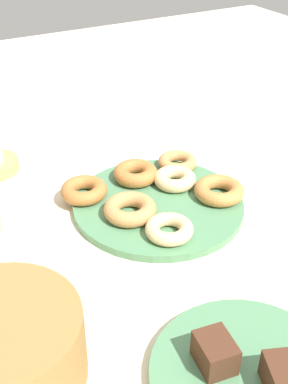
{
  "coord_description": "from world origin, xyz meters",
  "views": [
    {
      "loc": [
        -0.66,
        0.39,
        0.53
      ],
      "look_at": [
        0.0,
        0.03,
        0.04
      ],
      "focal_mm": 47.16,
      "sensor_mm": 36.0,
      "label": 1
    }
  ],
  "objects_px": {
    "donut_3": "(130,209)",
    "brownie_near": "(284,377)",
    "donut_4": "(84,190)",
    "brownie_far": "(215,353)",
    "donut_0": "(219,191)",
    "donut_6": "(135,173)",
    "donut_plate": "(158,205)",
    "basket": "(2,349)",
    "donut_2": "(177,162)",
    "donut_5": "(175,179)",
    "cake_plate": "(248,376)",
    "donut_1": "(169,229)"
  },
  "relations": [
    {
      "from": "donut_1",
      "to": "donut_6",
      "type": "height_order",
      "value": "donut_6"
    },
    {
      "from": "donut_2",
      "to": "donut_3",
      "type": "xyz_separation_m",
      "value": [
        -0.1,
        0.16,
        0.0
      ]
    },
    {
      "from": "donut_plate",
      "to": "donut_1",
      "type": "xyz_separation_m",
      "value": [
        -0.09,
        0.03,
        0.02
      ]
    },
    {
      "from": "donut_2",
      "to": "donut_6",
      "type": "height_order",
      "value": "donut_6"
    },
    {
      "from": "donut_1",
      "to": "cake_plate",
      "type": "height_order",
      "value": "donut_1"
    },
    {
      "from": "donut_0",
      "to": "donut_3",
      "type": "height_order",
      "value": "donut_3"
    },
    {
      "from": "donut_0",
      "to": "donut_5",
      "type": "xyz_separation_m",
      "value": [
        0.08,
        0.05,
        -0.0
      ]
    },
    {
      "from": "donut_5",
      "to": "basket",
      "type": "bearing_deg",
      "value": 122.69
    },
    {
      "from": "donut_plate",
      "to": "brownie_near",
      "type": "height_order",
      "value": "brownie_near"
    },
    {
      "from": "donut_plate",
      "to": "donut_4",
      "type": "bearing_deg",
      "value": 53.89
    },
    {
      "from": "cake_plate",
      "to": "donut_3",
      "type": "bearing_deg",
      "value": -4.14
    },
    {
      "from": "donut_1",
      "to": "donut_3",
      "type": "bearing_deg",
      "value": 21.38
    },
    {
      "from": "donut_0",
      "to": "brownie_near",
      "type": "distance_m",
      "value": 0.41
    },
    {
      "from": "donut_3",
      "to": "donut_4",
      "type": "distance_m",
      "value": 0.11
    },
    {
      "from": "donut_1",
      "to": "donut_2",
      "type": "relative_size",
      "value": 1.03
    },
    {
      "from": "donut_plate",
      "to": "donut_0",
      "type": "xyz_separation_m",
      "value": [
        -0.04,
        -0.11,
        0.02
      ]
    },
    {
      "from": "donut_5",
      "to": "basket",
      "type": "distance_m",
      "value": 0.48
    },
    {
      "from": "donut_4",
      "to": "cake_plate",
      "type": "height_order",
      "value": "donut_4"
    },
    {
      "from": "donut_1",
      "to": "donut_2",
      "type": "xyz_separation_m",
      "value": [
        0.18,
        -0.13,
        -0.0
      ]
    },
    {
      "from": "donut_plate",
      "to": "donut_0",
      "type": "distance_m",
      "value": 0.12
    },
    {
      "from": "basket",
      "to": "donut_2",
      "type": "bearing_deg",
      "value": -54.72
    },
    {
      "from": "brownie_near",
      "to": "brownie_far",
      "type": "xyz_separation_m",
      "value": [
        0.07,
        0.05,
        0.0
      ]
    },
    {
      "from": "donut_3",
      "to": "brownie_near",
      "type": "distance_m",
      "value": 0.4
    },
    {
      "from": "donut_plate",
      "to": "donut_6",
      "type": "height_order",
      "value": "donut_6"
    },
    {
      "from": "donut_plate",
      "to": "donut_3",
      "type": "xyz_separation_m",
      "value": [
        -0.01,
        0.07,
        0.02
      ]
    },
    {
      "from": "donut_0",
      "to": "donut_6",
      "type": "height_order",
      "value": "donut_6"
    },
    {
      "from": "donut_plate",
      "to": "brownie_near",
      "type": "xyz_separation_m",
      "value": [
        -0.41,
        0.07,
        0.03
      ]
    },
    {
      "from": "donut_1",
      "to": "donut_3",
      "type": "relative_size",
      "value": 0.87
    },
    {
      "from": "donut_1",
      "to": "brownie_far",
      "type": "height_order",
      "value": "brownie_far"
    },
    {
      "from": "donut_1",
      "to": "donut_6",
      "type": "distance_m",
      "value": 0.19
    },
    {
      "from": "donut_0",
      "to": "donut_6",
      "type": "bearing_deg",
      "value": 40.08
    },
    {
      "from": "donut_4",
      "to": "donut_6",
      "type": "xyz_separation_m",
      "value": [
        0.01,
        -0.11,
        0.0
      ]
    },
    {
      "from": "brownie_near",
      "to": "basket",
      "type": "distance_m",
      "value": 0.33
    },
    {
      "from": "donut_3",
      "to": "basket",
      "type": "xyz_separation_m",
      "value": [
        -0.21,
        0.28,
        0.02
      ]
    },
    {
      "from": "donut_2",
      "to": "donut_1",
      "type": "bearing_deg",
      "value": 144.43
    },
    {
      "from": "donut_4",
      "to": "donut_6",
      "type": "height_order",
      "value": "donut_6"
    },
    {
      "from": "donut_3",
      "to": "cake_plate",
      "type": "xyz_separation_m",
      "value": [
        -0.36,
        0.03,
        -0.02
      ]
    },
    {
      "from": "donut_0",
      "to": "donut_plate",
      "type": "bearing_deg",
      "value": 69.16
    },
    {
      "from": "donut_2",
      "to": "donut_5",
      "type": "distance_m",
      "value": 0.07
    },
    {
      "from": "donut_4",
      "to": "brownie_far",
      "type": "height_order",
      "value": "brownie_far"
    },
    {
      "from": "donut_4",
      "to": "brownie_far",
      "type": "xyz_separation_m",
      "value": [
        -0.42,
        0.01,
        0.01
      ]
    },
    {
      "from": "donut_4",
      "to": "brownie_near",
      "type": "bearing_deg",
      "value": -175.61
    },
    {
      "from": "donut_1",
      "to": "cake_plate",
      "type": "relative_size",
      "value": 0.33
    },
    {
      "from": "donut_1",
      "to": "cake_plate",
      "type": "bearing_deg",
      "value": 168.41
    },
    {
      "from": "donut_3",
      "to": "brownie_far",
      "type": "relative_size",
      "value": 1.8
    },
    {
      "from": "donut_4",
      "to": "donut_5",
      "type": "relative_size",
      "value": 1.07
    },
    {
      "from": "donut_plate",
      "to": "donut_2",
      "type": "height_order",
      "value": "donut_2"
    },
    {
      "from": "donut_0",
      "to": "donut_2",
      "type": "distance_m",
      "value": 0.13
    },
    {
      "from": "donut_5",
      "to": "brownie_near",
      "type": "relative_size",
      "value": 1.56
    },
    {
      "from": "donut_plate",
      "to": "donut_2",
      "type": "xyz_separation_m",
      "value": [
        0.09,
        -0.1,
        0.02
      ]
    }
  ]
}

